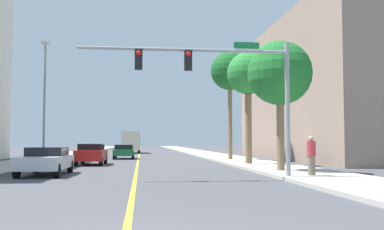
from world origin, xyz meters
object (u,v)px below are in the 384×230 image
palm_near (280,74)px  palm_far (230,72)px  traffic_signal_mast (223,77)px  car_silver (46,160)px  car_red (91,154)px  pedestrian (311,155)px  street_lamp (44,95)px  palm_mid (248,75)px  delivery_truck (131,142)px  car_green (124,151)px

palm_near → palm_far: bearing=89.2°
traffic_signal_mast → car_silver: (-7.92, 3.65, -3.63)m
car_red → pedestrian: 16.41m
street_lamp → car_red: street_lamp is taller
palm_mid → car_red: (-10.41, 2.16, -5.24)m
palm_mid → pedestrian: bearing=-88.5°
street_lamp → traffic_signal_mast: bearing=-53.7°
car_red → delivery_truck: size_ratio=0.60×
car_green → pedestrian: size_ratio=2.67×
palm_near → car_red: (-10.39, 9.10, -4.30)m
palm_mid → palm_far: size_ratio=0.84×
traffic_signal_mast → delivery_truck: bearing=96.4°
delivery_truck → pedestrian: delivery_truck is taller
palm_near → car_silver: palm_near is taller
car_silver → car_red: (1.14, 9.06, 0.05)m
car_silver → car_red: 9.13m
traffic_signal_mast → street_lamp: (-10.21, 13.88, 0.51)m
car_red → delivery_truck: 29.54m
car_red → pedestrian: bearing=-48.8°
palm_mid → delivery_truck: palm_mid is taller
delivery_truck → street_lamp: bearing=-100.7°
traffic_signal_mast → car_silver: traffic_signal_mast is taller
palm_near → car_silver: (-11.53, 0.04, -4.34)m
palm_near → palm_far: palm_far is taller
palm_near → car_red: size_ratio=1.48×
palm_mid → pedestrian: palm_mid is taller
palm_near → car_silver: size_ratio=1.44×
car_green → car_red: bearing=-100.5°
traffic_signal_mast → palm_far: size_ratio=1.01×
car_silver → delivery_truck: (3.16, 38.52, 0.84)m
palm_near → pedestrian: size_ratio=3.87×
palm_near → traffic_signal_mast: bearing=-135.0°
palm_far → palm_mid: bearing=-91.3°
palm_mid → palm_far: 7.06m
car_silver → delivery_truck: delivery_truck is taller
street_lamp → palm_near: (13.82, -10.26, 0.20)m
street_lamp → car_green: 11.32m
palm_far → car_green: 12.30m
street_lamp → car_green: street_lamp is taller
delivery_truck → palm_near: bearing=-77.5°
palm_near → car_red: bearing=138.8°
palm_far → car_red: 13.33m
traffic_signal_mast → street_lamp: street_lamp is taller
delivery_truck → car_silver: bearing=-94.5°
street_lamp → palm_far: bearing=14.5°
car_green → car_silver: 19.59m
street_lamp → palm_mid: (13.84, -3.33, 1.14)m
palm_mid → pedestrian: (0.28, -10.29, -4.98)m
street_lamp → palm_mid: street_lamp is taller
palm_far → car_red: (-10.57, -4.78, -6.56)m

